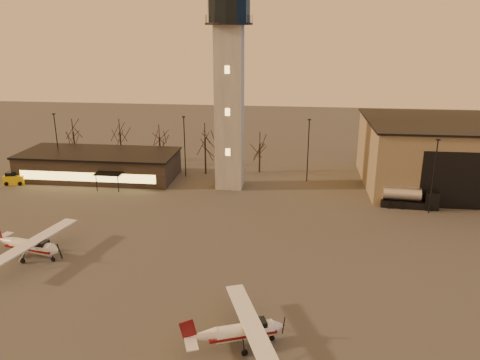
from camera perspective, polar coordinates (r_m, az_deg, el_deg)
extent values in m
plane|color=#3D3B38|center=(46.39, -6.50, -12.63)|extent=(220.00, 220.00, 0.00)
cube|color=gray|center=(70.40, -1.30, 8.56)|extent=(4.00, 4.00, 24.00)
cylinder|color=black|center=(69.45, -1.37, 18.50)|extent=(6.80, 6.80, 0.30)
cylinder|color=black|center=(69.49, -1.38, 20.02)|extent=(6.00, 6.00, 3.40)
cube|color=#857057|center=(79.53, 25.85, 2.69)|extent=(30.00, 20.00, 10.00)
cube|color=black|center=(78.49, 26.36, 6.31)|extent=(30.60, 20.60, 0.30)
cube|color=black|center=(80.50, -16.75, 1.70)|extent=(25.00, 10.00, 4.00)
cube|color=black|center=(79.95, -16.88, 3.18)|extent=(25.40, 10.40, 0.30)
cube|color=#FBCA57|center=(76.24, -18.17, 0.35)|extent=(22.00, 0.08, 1.40)
cube|color=black|center=(73.51, -15.73, 0.75)|extent=(4.00, 2.00, 0.20)
cylinder|color=black|center=(84.97, -21.38, 4.15)|extent=(0.16, 0.16, 10.00)
cube|color=black|center=(84.01, -21.77, 7.49)|extent=(0.50, 0.25, 0.18)
cylinder|color=black|center=(77.16, -6.75, 3.97)|extent=(0.16, 0.16, 10.00)
cube|color=black|center=(76.10, -6.89, 7.66)|extent=(0.50, 0.25, 0.18)
cylinder|color=black|center=(75.12, 8.29, 3.52)|extent=(0.16, 0.16, 10.00)
cube|color=black|center=(74.03, 8.47, 7.30)|extent=(0.50, 0.25, 0.18)
cylinder|color=black|center=(66.09, 22.49, 0.30)|extent=(0.16, 0.16, 10.00)
cube|color=black|center=(64.85, 23.02, 4.55)|extent=(0.50, 0.25, 0.18)
cylinder|color=black|center=(90.62, -19.50, 3.77)|extent=(0.28, 0.28, 5.74)
cylinder|color=black|center=(84.88, -9.71, 3.47)|extent=(0.28, 0.28, 5.25)
cylinder|color=black|center=(78.90, -4.24, 2.92)|extent=(0.28, 0.28, 6.16)
cylinder|color=black|center=(79.80, 2.40, 2.68)|extent=(0.28, 0.28, 4.97)
cylinder|color=black|center=(89.23, -14.31, 3.99)|extent=(0.28, 0.28, 5.60)
cylinder|color=white|center=(37.98, 0.53, -17.97)|extent=(4.70, 2.81, 1.28)
cone|color=white|center=(38.62, 4.54, -17.35)|extent=(1.27, 1.46, 1.22)
cone|color=white|center=(37.35, -4.73, -18.46)|extent=(2.60, 1.86, 1.09)
cube|color=black|center=(37.94, 2.04, -17.20)|extent=(1.75, 1.50, 0.69)
cube|color=#5E0D10|center=(37.97, 0.22, -18.07)|extent=(5.45, 3.13, 0.22)
cube|color=white|center=(37.64, 1.29, -16.91)|extent=(5.25, 10.68, 0.14)
cube|color=white|center=(37.20, -6.16, -18.49)|extent=(1.99, 3.36, 0.08)
cube|color=#5E0D10|center=(36.78, -6.36, -17.65)|extent=(1.31, 0.56, 1.67)
cylinder|color=silver|center=(55.07, -23.95, -7.44)|extent=(5.10, 2.37, 1.39)
cone|color=silver|center=(53.25, -21.62, -8.01)|extent=(1.21, 1.50, 1.33)
cone|color=silver|center=(57.41, -26.69, -6.62)|extent=(2.76, 1.68, 1.18)
cube|color=black|center=(54.19, -23.17, -7.19)|extent=(1.80, 1.43, 0.75)
cube|color=#580C0F|center=(55.23, -24.11, -7.45)|extent=(5.95, 2.59, 0.24)
cube|color=silver|center=(54.39, -23.64, -6.75)|extent=(3.98, 11.86, 0.15)
cube|color=black|center=(68.75, 19.87, -2.71)|extent=(7.71, 2.70, 0.98)
cube|color=black|center=(68.88, 22.31, -1.90)|extent=(1.93, 2.18, 1.60)
cube|color=black|center=(68.93, 22.84, -1.71)|extent=(0.22, 1.69, 0.89)
cylinder|color=#BBBBC0|center=(68.13, 19.11, -1.58)|extent=(5.11, 2.24, 1.87)
cube|color=yellow|center=(82.22, -25.73, 0.06)|extent=(3.38, 2.17, 1.47)
cube|color=black|center=(82.16, -26.08, 0.61)|extent=(1.69, 1.69, 0.84)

